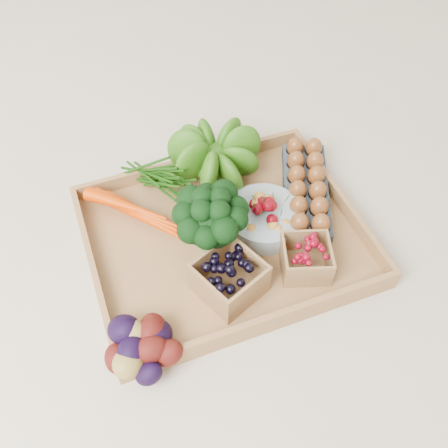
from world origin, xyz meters
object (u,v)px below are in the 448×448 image
object	(u,v)px
broccoli	(212,231)
egg_carton	(305,192)
cherry_bowl	(264,218)
tray	(224,240)

from	to	relation	value
broccoli	egg_carton	size ratio (longest dim) A/B	0.54
cherry_bowl	egg_carton	bearing A→B (deg)	19.43
broccoli	egg_carton	distance (m)	0.25
broccoli	cherry_bowl	xyz separation A→B (m)	(0.12, 0.02, -0.04)
cherry_bowl	tray	bearing A→B (deg)	-178.23
broccoli	cherry_bowl	world-z (taller)	broccoli
egg_carton	cherry_bowl	bearing A→B (deg)	-136.78
tray	cherry_bowl	size ratio (longest dim) A/B	3.39
broccoli	egg_carton	xyz separation A→B (m)	(0.24, 0.06, -0.04)
broccoli	tray	bearing A→B (deg)	29.01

